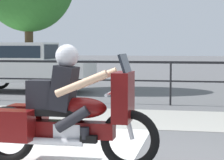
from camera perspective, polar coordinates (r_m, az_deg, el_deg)
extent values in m
cube|color=#99968E|center=(9.04, 6.74, -5.08)|extent=(44.00, 2.40, 0.01)
cube|color=silver|center=(5.95, -11.90, -10.19)|extent=(2.94, 6.00, 0.01)
cube|color=black|center=(11.05, 7.69, 2.30)|extent=(36.00, 0.04, 0.06)
cube|color=black|center=(11.08, 7.66, -0.14)|extent=(36.00, 0.03, 0.04)
cylinder|color=black|center=(11.08, 7.66, -0.43)|extent=(0.05, 0.05, 1.12)
torus|color=black|center=(5.34, 2.32, -7.80)|extent=(0.73, 0.11, 0.73)
torus|color=black|center=(5.80, -13.43, -6.93)|extent=(0.73, 0.11, 0.73)
cube|color=#5B0C0C|center=(5.50, -5.90, -6.40)|extent=(1.20, 0.22, 0.20)
cube|color=silver|center=(5.50, -5.58, -6.93)|extent=(0.34, 0.26, 0.26)
ellipsoid|color=#5B0C0C|center=(5.40, -3.99, -3.64)|extent=(0.64, 0.30, 0.26)
cube|color=black|center=(5.51, -7.49, -4.14)|extent=(0.70, 0.28, 0.08)
cube|color=#5B0C0C|center=(5.27, 1.48, -2.19)|extent=(0.20, 0.53, 0.60)
cube|color=#1E232B|center=(5.23, 1.70, 2.14)|extent=(0.10, 0.45, 0.24)
cylinder|color=silver|center=(5.29, -0.02, -1.62)|extent=(0.04, 0.70, 0.04)
cylinder|color=silver|center=(5.44, -8.32, -7.95)|extent=(0.87, 0.09, 0.09)
cube|color=#5B0C0C|center=(5.48, -12.80, -5.80)|extent=(0.48, 0.28, 0.37)
cube|color=#5B0C0C|center=(5.91, -10.89, -5.01)|extent=(0.48, 0.28, 0.37)
cylinder|color=silver|center=(5.30, 2.00, -5.02)|extent=(0.18, 0.06, 0.52)
cube|color=black|center=(5.44, -6.26, -1.03)|extent=(0.31, 0.36, 0.57)
sphere|color=tan|center=(5.40, -5.89, 2.93)|extent=(0.23, 0.23, 0.23)
sphere|color=#B7B7BC|center=(5.40, -5.89, 3.14)|extent=(0.29, 0.29, 0.29)
cylinder|color=black|center=(5.30, -5.17, -5.12)|extent=(0.44, 0.13, 0.34)
cylinder|color=black|center=(5.29, -3.58, -6.92)|extent=(0.11, 0.11, 0.14)
cube|color=black|center=(5.29, -3.05, -7.70)|extent=(0.20, 0.10, 0.09)
cylinder|color=black|center=(5.58, -4.29, -4.62)|extent=(0.44, 0.13, 0.34)
cylinder|color=black|center=(5.57, -2.78, -6.32)|extent=(0.11, 0.11, 0.14)
cube|color=black|center=(5.57, -2.28, -7.07)|extent=(0.20, 0.10, 0.09)
cylinder|color=tan|center=(5.06, -4.04, -0.51)|extent=(0.64, 0.09, 0.33)
cylinder|color=tan|center=(5.63, -2.42, 0.01)|extent=(0.64, 0.09, 0.33)
cube|color=black|center=(5.54, -9.21, -1.89)|extent=(0.32, 0.26, 0.37)
cube|color=silver|center=(14.37, -11.07, 1.21)|extent=(4.24, 1.73, 0.66)
cube|color=silver|center=(14.45, -12.05, 3.66)|extent=(2.21, 1.52, 0.57)
cube|color=#19232D|center=(14.05, -7.98, 3.69)|extent=(0.04, 1.35, 0.46)
cube|color=#19232D|center=(14.45, -12.05, 3.66)|extent=(2.03, 1.56, 0.37)
torus|color=black|center=(13.19, -7.09, -0.46)|extent=(0.74, 0.11, 0.74)
torus|color=black|center=(14.70, -5.12, 0.06)|extent=(0.74, 0.11, 0.74)
torus|color=black|center=(15.65, -14.40, 0.21)|extent=(0.74, 0.11, 0.74)
cylinder|color=brown|center=(15.16, -10.76, 3.29)|extent=(0.29, 0.29, 2.41)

